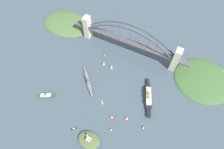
% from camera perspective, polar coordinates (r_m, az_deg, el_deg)
% --- Properties ---
extents(ground_plane, '(1400.00, 1400.00, 0.00)m').
position_cam_1_polar(ground_plane, '(430.76, 4.90, 7.36)').
color(ground_plane, '#3D4C56').
extents(harbor_arch_bridge, '(272.10, 17.40, 73.71)m').
position_cam_1_polar(harbor_arch_bridge, '(407.76, 5.22, 10.20)').
color(harbor_arch_bridge, beige).
rests_on(harbor_arch_bridge, ground).
extents(headland_west_shore, '(117.57, 113.86, 16.33)m').
position_cam_1_polar(headland_west_shore, '(427.34, 26.45, -1.44)').
color(headland_west_shore, '#3D6033').
rests_on(headland_west_shore, ground).
extents(headland_east_shore, '(126.61, 91.62, 18.68)m').
position_cam_1_polar(headland_east_shore, '(508.35, -13.83, 15.13)').
color(headland_east_shore, '#476638').
rests_on(headland_east_shore, ground).
extents(ocean_liner, '(37.15, 78.31, 18.31)m').
position_cam_1_polar(ocean_liner, '(364.60, 11.21, -6.77)').
color(ocean_liner, black).
rests_on(ocean_liner, ground).
extents(naval_cruiser, '(52.08, 53.48, 18.32)m').
position_cam_1_polar(naval_cruiser, '(380.18, -7.54, -2.02)').
color(naval_cruiser, slate).
rests_on(naval_cruiser, ground).
extents(harbor_ferry_steamer, '(33.02, 23.57, 8.55)m').
position_cam_1_polar(harbor_ferry_steamer, '(384.16, -19.87, -6.18)').
color(harbor_ferry_steamer, '#23512D').
rests_on(harbor_ferry_steamer, ground).
extents(fort_island_mid_harbor, '(39.70, 29.32, 13.51)m').
position_cam_1_polar(fort_island_mid_harbor, '(333.57, -7.19, -19.55)').
color(fort_island_mid_harbor, '#4C6038').
rests_on(fort_island_mid_harbor, ground).
extents(seaplane_taxiing_near_bridge, '(8.82, 10.15, 4.84)m').
position_cam_1_polar(seaplane_taxiing_near_bridge, '(456.95, 14.28, 9.54)').
color(seaplane_taxiing_near_bridge, '#B7B7B2').
rests_on(seaplane_taxiing_near_bridge, ground).
extents(small_boat_0, '(8.09, 7.67, 10.62)m').
position_cam_1_polar(small_boat_0, '(400.61, -2.62, 3.45)').
color(small_boat_0, brown).
rests_on(small_boat_0, ground).
extents(small_boat_1, '(8.21, 6.49, 8.77)m').
position_cam_1_polar(small_boat_1, '(343.00, 4.58, -13.38)').
color(small_boat_1, '#B2231E').
rests_on(small_boat_1, ground).
extents(small_boat_2, '(9.01, 9.15, 1.75)m').
position_cam_1_polar(small_boat_2, '(346.38, -11.87, -16.16)').
color(small_boat_2, black).
rests_on(small_boat_2, ground).
extents(small_boat_3, '(7.77, 9.54, 10.87)m').
position_cam_1_polar(small_boat_3, '(394.85, -0.22, 2.43)').
color(small_boat_3, '#B2231E').
rests_on(small_boat_3, ground).
extents(small_boat_4, '(5.38, 6.16, 7.94)m').
position_cam_1_polar(small_boat_4, '(341.43, 9.71, -15.95)').
color(small_boat_4, '#234C8C').
rests_on(small_boat_4, ground).
extents(small_boat_5, '(8.17, 8.12, 1.94)m').
position_cam_1_polar(small_boat_5, '(358.09, -3.09, -8.61)').
color(small_boat_5, gold).
rests_on(small_boat_5, ground).
extents(small_boat_6, '(12.79, 4.72, 2.17)m').
position_cam_1_polar(small_boat_6, '(345.60, 0.05, -13.34)').
color(small_boat_6, '#B2231E').
rests_on(small_boat_6, ground).
extents(small_boat_7, '(3.54, 6.36, 6.35)m').
position_cam_1_polar(small_boat_7, '(336.71, -0.41, -16.70)').
color(small_boat_7, brown).
rests_on(small_boat_7, ground).
extents(small_boat_8, '(8.60, 6.14, 2.10)m').
position_cam_1_polar(small_boat_8, '(418.82, -2.31, 5.80)').
color(small_boat_8, brown).
rests_on(small_boat_8, ground).
extents(channel_marker_buoy, '(2.20, 2.20, 2.75)m').
position_cam_1_polar(channel_marker_buoy, '(406.50, 1.67, 3.72)').
color(channel_marker_buoy, red).
rests_on(channel_marker_buoy, ground).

